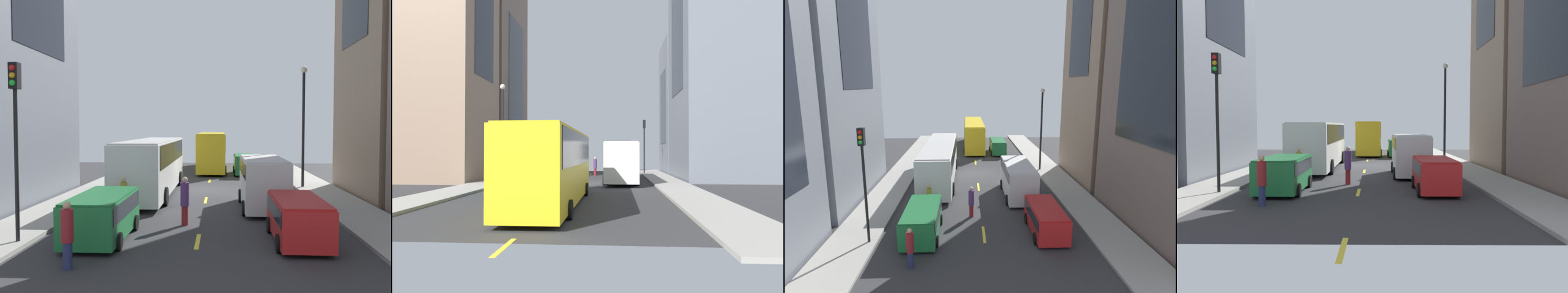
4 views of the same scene
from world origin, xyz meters
TOP-DOWN VIEW (x-y plane):
  - ground_plane at (0.00, 0.00)m, footprint 41.16×41.16m
  - sidewalk_west at (-7.21, 0.00)m, footprint 2.74×44.00m
  - sidewalk_east at (7.21, 0.00)m, footprint 2.74×44.00m
  - lane_stripe_0 at (0.00, -21.00)m, footprint 0.16×2.00m
  - lane_stripe_1 at (0.00, -12.60)m, footprint 0.16×2.00m
  - lane_stripe_2 at (0.00, -4.20)m, footprint 0.16×2.00m
  - lane_stripe_3 at (0.00, 4.20)m, footprint 0.16×2.00m
  - lane_stripe_4 at (0.00, 12.60)m, footprint 0.16×2.00m
  - lane_stripe_5 at (0.00, 21.00)m, footprint 0.16×2.00m
  - building_west_0 at (-13.71, -16.43)m, footprint 9.96×8.60m
  - building_east_0 at (13.08, -12.57)m, footprint 8.68×11.24m
  - city_bus_white at (-3.34, -2.08)m, footprint 2.80×12.47m
  - streetcar_yellow at (0.01, 12.81)m, footprint 2.70×12.62m
  - delivery_van_white at (2.95, -6.38)m, footprint 2.25×5.71m
  - car_green_0 at (-3.51, -12.49)m, footprint 2.05×4.41m
  - car_green_1 at (2.91, 8.85)m, footprint 1.89×4.65m
  - car_red_2 at (3.58, -12.48)m, footprint 1.88×4.15m
  - pedestrian_walking_far at (-3.60, -15.74)m, footprint 0.36×0.36m
  - pedestrian_crossing_mid at (-0.68, -10.14)m, footprint 0.36×0.36m
  - pedestrian_waiting_curb at (-3.50, -9.20)m, footprint 0.34×0.34m
  - traffic_light_near_corner at (-6.24, -13.46)m, footprint 0.32×0.44m
  - streetlamp_near at (6.34, 0.63)m, footprint 0.44×0.44m

SIDE VIEW (x-z plane):
  - ground_plane at x=0.00m, z-range 0.00..0.00m
  - lane_stripe_0 at x=0.00m, z-range 0.00..0.01m
  - lane_stripe_1 at x=0.00m, z-range 0.00..0.01m
  - lane_stripe_2 at x=0.00m, z-range 0.00..0.01m
  - lane_stripe_3 at x=0.00m, z-range 0.00..0.01m
  - lane_stripe_4 at x=0.00m, z-range 0.00..0.01m
  - lane_stripe_5 at x=0.00m, z-range 0.00..0.01m
  - sidewalk_west at x=-7.21m, z-range 0.00..0.15m
  - sidewalk_east at x=7.21m, z-range 0.00..0.15m
  - car_red_2 at x=3.58m, z-range 0.14..1.74m
  - car_green_0 at x=-3.51m, z-range 0.15..1.82m
  - pedestrian_waiting_curb at x=-3.50m, z-range 0.06..1.95m
  - car_green_1 at x=2.91m, z-range 0.16..1.89m
  - pedestrian_walking_far at x=-3.60m, z-range 0.06..2.04m
  - pedestrian_crossing_mid at x=-0.68m, z-range 0.06..2.11m
  - delivery_van_white at x=2.95m, z-range 0.22..2.80m
  - city_bus_white at x=-3.34m, z-range 0.33..3.69m
  - streetcar_yellow at x=0.01m, z-range 0.33..3.92m
  - traffic_light_near_corner at x=-6.24m, z-range 1.33..7.52m
  - streetlamp_near at x=6.34m, z-range 0.97..9.00m
  - building_west_0 at x=-13.71m, z-range 0.00..16.18m
  - building_east_0 at x=13.08m, z-range 0.00..23.33m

